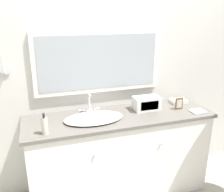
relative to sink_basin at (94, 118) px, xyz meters
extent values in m
cube|color=silver|center=(0.26, 0.32, 0.41)|extent=(8.00, 0.06, 2.55)
cube|color=white|center=(0.13, 0.27, 0.45)|extent=(1.24, 0.04, 0.60)
cube|color=#9EA8B2|center=(0.13, 0.25, 0.45)|extent=(1.15, 0.01, 0.51)
cylinder|color=silver|center=(-0.71, 0.28, 0.43)|extent=(0.09, 0.01, 0.09)
cylinder|color=silver|center=(-0.71, 0.23, 0.43)|extent=(0.02, 0.10, 0.02)
cylinder|color=white|center=(-0.71, 0.18, 0.50)|extent=(0.02, 0.02, 0.14)
cube|color=white|center=(0.26, 0.02, -0.46)|extent=(1.72, 0.51, 0.82)
cube|color=#66605B|center=(0.26, 0.02, -0.03)|extent=(1.78, 0.54, 0.03)
sphere|color=silver|center=(-0.05, -0.25, -0.23)|extent=(0.02, 0.02, 0.02)
sphere|color=silver|center=(0.57, -0.25, -0.23)|extent=(0.02, 0.02, 0.02)
ellipsoid|color=white|center=(0.00, -0.01, 0.00)|extent=(0.54, 0.32, 0.03)
cylinder|color=silver|center=(0.00, 0.17, 0.00)|extent=(0.06, 0.06, 0.03)
cylinder|color=silver|center=(0.00, 0.17, 0.09)|extent=(0.02, 0.02, 0.16)
cylinder|color=silver|center=(0.00, 0.14, 0.17)|extent=(0.02, 0.07, 0.02)
cylinder|color=white|center=(-0.08, 0.17, 0.01)|extent=(0.06, 0.02, 0.02)
cylinder|color=white|center=(0.08, 0.17, 0.01)|extent=(0.05, 0.02, 0.02)
cylinder|color=beige|center=(-0.43, -0.15, 0.05)|extent=(0.05, 0.05, 0.14)
cylinder|color=black|center=(-0.43, -0.15, 0.14)|extent=(0.02, 0.02, 0.04)
cube|color=black|center=(-0.43, -0.17, 0.15)|extent=(0.02, 0.03, 0.01)
cube|color=white|center=(0.56, 0.08, 0.05)|extent=(0.26, 0.15, 0.13)
cube|color=black|center=(0.56, 0.01, 0.05)|extent=(0.19, 0.01, 0.09)
cube|color=brown|center=(0.87, -0.01, 0.04)|extent=(0.08, 0.01, 0.12)
cube|color=beige|center=(0.87, -0.02, 0.04)|extent=(0.06, 0.00, 0.08)
cube|color=silver|center=(0.97, 0.15, 0.00)|extent=(0.17, 0.12, 0.03)
cube|color=silver|center=(1.01, -0.13, -0.01)|extent=(0.14, 0.12, 0.01)
camera|label=1|loc=(-0.46, -2.02, 0.92)|focal=40.00mm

